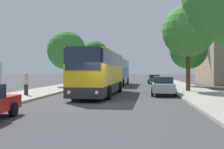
# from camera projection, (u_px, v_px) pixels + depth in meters

# --- Properties ---
(ground_plane) EXTENTS (300.00, 300.00, 0.00)m
(ground_plane) POSITION_uv_depth(u_px,v_px,m) (105.00, 104.00, 15.69)
(ground_plane) COLOR #424244
(ground_plane) RESTS_ON ground
(bus_front) EXTENTS (3.05, 11.15, 3.51)m
(bus_front) POSITION_uv_depth(u_px,v_px,m) (100.00, 72.00, 21.29)
(bus_front) COLOR #2D2D2D
(bus_front) RESTS_ON ground_plane
(bus_middle) EXTENTS (3.14, 11.41, 3.52)m
(bus_middle) POSITION_uv_depth(u_px,v_px,m) (116.00, 72.00, 36.24)
(bus_middle) COLOR silver
(bus_middle) RESTS_ON ground_plane
(parked_car_right_near) EXTENTS (2.09, 4.31, 1.50)m
(parked_car_right_near) POSITION_uv_depth(u_px,v_px,m) (163.00, 86.00, 21.43)
(parked_car_right_near) COLOR #B7B7BC
(parked_car_right_near) RESTS_ON ground_plane
(parked_car_right_far) EXTENTS (1.98, 4.39, 1.40)m
(parked_car_right_far) POSITION_uv_depth(u_px,v_px,m) (154.00, 79.00, 40.62)
(parked_car_right_far) COLOR #236B38
(parked_car_right_far) RESTS_ON ground_plane
(bus_stop_sign) EXTENTS (0.08, 0.45, 2.37)m
(bus_stop_sign) POSITION_uv_depth(u_px,v_px,m) (1.00, 77.00, 16.61)
(bus_stop_sign) COLOR gray
(bus_stop_sign) RESTS_ON sidewalk_left
(pedestrian_waiting_near) EXTENTS (0.36, 0.36, 1.71)m
(pedestrian_waiting_near) POSITION_uv_depth(u_px,v_px,m) (26.00, 84.00, 19.96)
(pedestrian_waiting_near) COLOR #23232D
(pedestrian_waiting_near) RESTS_ON sidewalk_left
(tree_left_near) EXTENTS (4.72, 4.72, 6.73)m
(tree_left_near) POSITION_uv_depth(u_px,v_px,m) (67.00, 50.00, 32.09)
(tree_left_near) COLOR brown
(tree_left_near) RESTS_ON sidewalk_left
(tree_left_far) EXTENTS (4.86, 4.86, 7.31)m
(tree_left_far) POSITION_uv_depth(u_px,v_px,m) (95.00, 54.00, 47.45)
(tree_left_far) COLOR #513D23
(tree_left_far) RESTS_ON sidewalk_left
(tree_right_near) EXTENTS (4.62, 4.62, 6.71)m
(tree_right_near) POSITION_uv_depth(u_px,v_px,m) (188.00, 50.00, 32.45)
(tree_right_near) COLOR #513D23
(tree_right_near) RESTS_ON sidewalk_right
(tree_right_far) EXTENTS (4.82, 4.82, 7.95)m
(tree_right_far) POSITION_uv_depth(u_px,v_px,m) (188.00, 31.00, 24.04)
(tree_right_far) COLOR #47331E
(tree_right_far) RESTS_ON sidewalk_right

